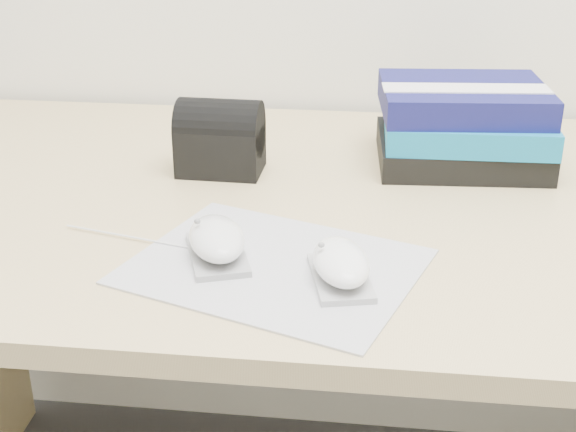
# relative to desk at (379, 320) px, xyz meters

# --- Properties ---
(desk) EXTENTS (1.60, 0.80, 0.73)m
(desk) POSITION_rel_desk_xyz_m (0.00, 0.00, 0.00)
(desk) COLOR tan
(desk) RESTS_ON ground
(mousepad) EXTENTS (0.38, 0.34, 0.00)m
(mousepad) POSITION_rel_desk_xyz_m (-0.13, -0.28, 0.24)
(mousepad) COLOR #96959D
(mousepad) RESTS_ON desk
(mouse_rear) EXTENTS (0.10, 0.13, 0.05)m
(mouse_rear) POSITION_rel_desk_xyz_m (-0.20, -0.27, 0.26)
(mouse_rear) COLOR #959698
(mouse_rear) RESTS_ON mousepad
(mouse_front) EXTENTS (0.08, 0.12, 0.05)m
(mouse_front) POSITION_rel_desk_xyz_m (-0.05, -0.31, 0.26)
(mouse_front) COLOR #A4A4A6
(mouse_front) RESTS_ON mousepad
(usb_cable) EXTENTS (0.19, 0.05, 0.00)m
(usb_cable) POSITION_rel_desk_xyz_m (-0.31, -0.23, 0.24)
(usb_cable) COLOR silver
(usb_cable) RESTS_ON mousepad
(book_stack) EXTENTS (0.26, 0.21, 0.12)m
(book_stack) POSITION_rel_desk_xyz_m (0.11, 0.09, 0.29)
(book_stack) COLOR black
(book_stack) RESTS_ON desk
(pouch) EXTENTS (0.12, 0.09, 0.11)m
(pouch) POSITION_rel_desk_xyz_m (-0.25, 0.01, 0.29)
(pouch) COLOR black
(pouch) RESTS_ON desk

